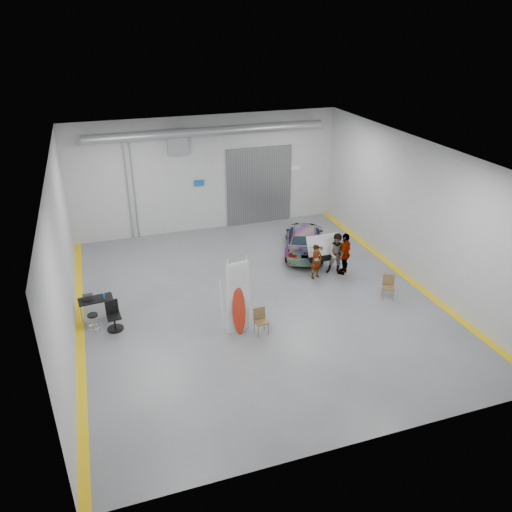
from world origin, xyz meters
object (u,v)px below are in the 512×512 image
object	(u,v)px
person_b	(338,254)
folding_chair_far	(388,291)
surfboard_display	(237,304)
folding_chair_near	(261,326)
shop_stool	(94,324)
office_chair	(114,317)
work_table	(94,299)
person_c	(345,253)
person_a	(316,262)
sedan_car	(304,239)

from	to	relation	value
person_b	folding_chair_far	distance (m)	2.86
surfboard_display	folding_chair_near	xyz separation A→B (m)	(0.80, -0.26, -0.93)
shop_stool	folding_chair_far	bearing A→B (deg)	-5.99
office_chair	shop_stool	bearing A→B (deg)	177.96
work_table	office_chair	distance (m)	1.25
person_c	work_table	distance (m)	10.66
person_a	surfboard_display	bearing A→B (deg)	-166.56
sedan_car	office_chair	xyz separation A→B (m)	(-9.25, -3.96, -0.16)
sedan_car	surfboard_display	bearing A→B (deg)	71.46
person_b	folding_chair_far	size ratio (longest dim) A/B	1.96
person_a	surfboard_display	world-z (taller)	surfboard_display
person_a	folding_chair_near	world-z (taller)	person_a
sedan_car	folding_chair_near	distance (m)	7.31
sedan_car	surfboard_display	world-z (taller)	surfboard_display
surfboard_display	folding_chair_far	world-z (taller)	surfboard_display
person_c	shop_stool	xyz separation A→B (m)	(-10.74, -1.33, -0.58)
person_b	sedan_car	bearing A→B (deg)	123.61
surfboard_display	shop_stool	size ratio (longest dim) A/B	3.92
surfboard_display	work_table	bearing A→B (deg)	140.00
folding_chair_near	work_table	bearing A→B (deg)	149.23
person_b	person_c	xyz separation A→B (m)	(0.32, -0.08, 0.01)
surfboard_display	shop_stool	world-z (taller)	surfboard_display
person_c	folding_chair_near	bearing A→B (deg)	-9.20
person_a	person_b	world-z (taller)	person_b
person_b	folding_chair_near	distance (m)	5.80
person_a	person_b	size ratio (longest dim) A/B	0.82
shop_stool	person_a	bearing A→B (deg)	8.08
person_c	folding_chair_far	bearing A→B (deg)	62.73
person_b	folding_chair_near	world-z (taller)	person_b
surfboard_display	folding_chair_far	size ratio (longest dim) A/B	3.12
person_c	shop_stool	size ratio (longest dim) A/B	2.49
person_c	surfboard_display	bearing A→B (deg)	-14.97
person_a	shop_stool	world-z (taller)	person_a
person_c	shop_stool	distance (m)	10.83
person_b	work_table	bearing A→B (deg)	-154.43
folding_chair_near	shop_stool	distance (m)	6.04
folding_chair_far	office_chair	xyz separation A→B (m)	(-10.70, 1.24, 0.19)
folding_chair_far	work_table	bearing A→B (deg)	-164.82
surfboard_display	folding_chair_far	distance (m)	6.58
person_b	folding_chair_near	bearing A→B (deg)	-120.81
shop_stool	office_chair	xyz separation A→B (m)	(0.72, 0.04, 0.10)
folding_chair_far	work_table	distance (m)	11.57
sedan_car	work_table	xyz separation A→B (m)	(-9.89, -2.93, 0.14)
office_chair	work_table	bearing A→B (deg)	115.94
folding_chair_near	person_b	bearing A→B (deg)	32.79
shop_stool	office_chair	bearing A→B (deg)	3.49
sedan_car	work_table	world-z (taller)	sedan_car
folding_chair_near	office_chair	world-z (taller)	office_chair
folding_chair_far	person_b	bearing A→B (deg)	137.42
sedan_car	work_table	bearing A→B (deg)	39.60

